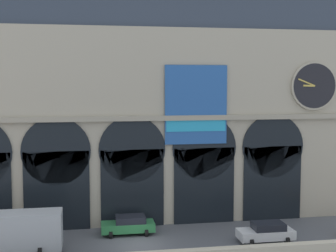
% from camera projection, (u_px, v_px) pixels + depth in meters
% --- Properties ---
extents(ground_plane, '(200.00, 200.00, 0.00)m').
position_uv_depth(ground_plane, '(139.00, 245.00, 36.03)').
color(ground_plane, '#54565B').
extents(station_building, '(39.80, 5.69, 21.23)m').
position_uv_depth(station_building, '(130.00, 107.00, 42.62)').
color(station_building, '#B2A891').
rests_on(station_building, ground).
extents(box_truck_midwest, '(7.50, 2.91, 3.12)m').
position_uv_depth(box_truck_midwest, '(11.00, 232.00, 33.90)').
color(box_truck_midwest, '#ADB2B7').
rests_on(box_truck_midwest, ground).
extents(car_center, '(4.40, 2.22, 1.55)m').
position_uv_depth(car_center, '(128.00, 225.00, 38.69)').
color(car_center, '#2D7A42').
rests_on(car_center, ground).
extents(car_mideast, '(4.40, 2.22, 1.55)m').
position_uv_depth(car_mideast, '(266.00, 232.00, 36.79)').
color(car_mideast, white).
rests_on(car_mideast, ground).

